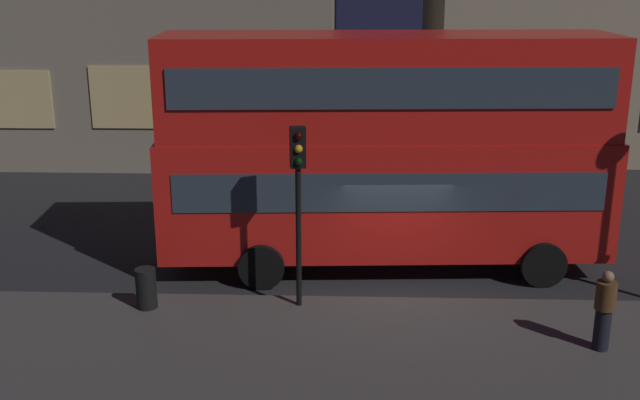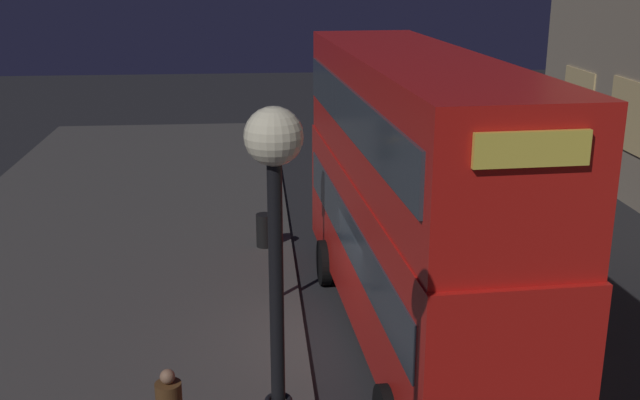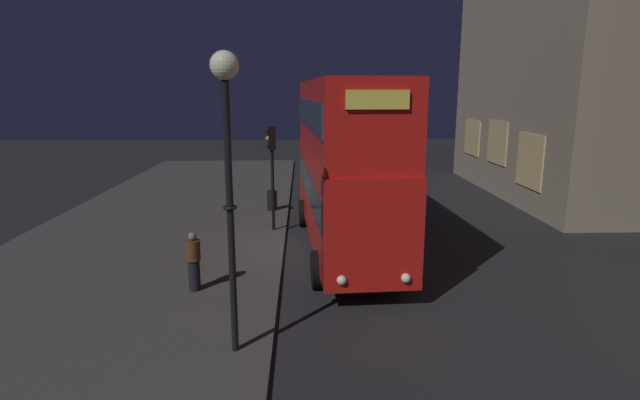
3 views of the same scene
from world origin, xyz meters
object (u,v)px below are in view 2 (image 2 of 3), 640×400
(street_lamp, at_px, (276,264))
(litter_bin, at_px, (265,230))
(double_decker_bus, at_px, (412,188))
(traffic_light_near_kerb, at_px, (276,175))

(street_lamp, bearing_deg, litter_bin, 179.83)
(double_decker_bus, bearing_deg, street_lamp, -24.58)
(double_decker_bus, relative_size, litter_bin, 12.30)
(traffic_light_near_kerb, height_order, litter_bin, traffic_light_near_kerb)
(traffic_light_near_kerb, bearing_deg, street_lamp, -11.45)
(street_lamp, bearing_deg, traffic_light_near_kerb, 178.35)
(double_decker_bus, height_order, litter_bin, double_decker_bus)
(traffic_light_near_kerb, distance_m, street_lamp, 9.37)
(street_lamp, bearing_deg, double_decker_bus, 158.69)
(street_lamp, xyz_separation_m, litter_bin, (-12.52, 0.04, -4.07))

